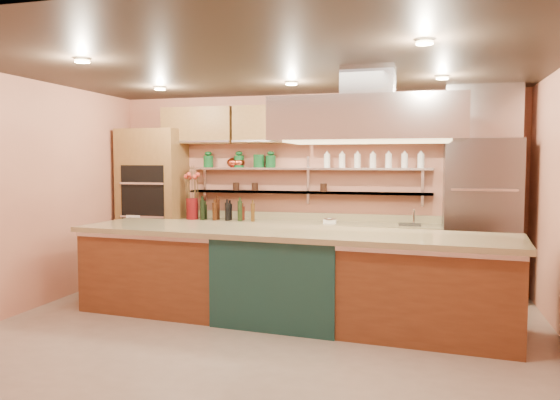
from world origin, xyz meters
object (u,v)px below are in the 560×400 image
(flower_vase, at_px, (192,209))
(refrigerator, at_px, (480,219))
(copper_kettle, at_px, (233,163))
(green_canister, at_px, (259,161))
(island, at_px, (287,275))
(kitchen_scale, at_px, (330,220))

(flower_vase, bearing_deg, refrigerator, -0.14)
(refrigerator, relative_size, copper_kettle, 11.58)
(refrigerator, height_order, green_canister, refrigerator)
(refrigerator, height_order, island, refrigerator)
(green_canister, bearing_deg, copper_kettle, 180.00)
(island, relative_size, kitchen_scale, 27.79)
(kitchen_scale, height_order, green_canister, green_canister)
(island, relative_size, copper_kettle, 27.19)
(kitchen_scale, relative_size, copper_kettle, 0.98)
(green_canister, bearing_deg, island, -64.43)
(refrigerator, relative_size, island, 0.43)
(kitchen_scale, xyz_separation_m, copper_kettle, (-1.54, 0.22, 0.81))
(refrigerator, relative_size, green_canister, 10.82)
(kitchen_scale, bearing_deg, island, -110.00)
(island, distance_m, green_canister, 2.48)
(refrigerator, distance_m, green_canister, 3.24)
(island, bearing_deg, refrigerator, 42.20)
(refrigerator, distance_m, copper_kettle, 3.63)
(island, distance_m, copper_kettle, 2.65)
(copper_kettle, bearing_deg, flower_vase, -159.13)
(island, xyz_separation_m, flower_vase, (-1.90, 1.69, 0.58))
(island, bearing_deg, flower_vase, 143.56)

